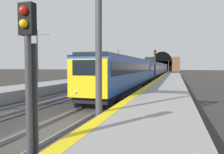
{
  "coord_description": "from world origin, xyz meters",
  "views": [
    {
      "loc": [
        -8.14,
        -5.19,
        2.86
      ],
      "look_at": [
        8.52,
        -0.16,
        1.97
      ],
      "focal_mm": 34.19,
      "sensor_mm": 36.0,
      "label": 1
    }
  ],
  "objects_px": {
    "railway_signal_far": "(169,65)",
    "catenary_mast_near": "(37,59)",
    "train_main_approaching": "(154,69)",
    "catenary_mast_far": "(118,62)",
    "railway_signal_mid": "(155,64)",
    "overhead_signal_gantry": "(11,13)",
    "train_adjacent_platform": "(127,69)",
    "railway_signal_near": "(29,78)"
  },
  "relations": [
    {
      "from": "overhead_signal_gantry",
      "to": "catenary_mast_far",
      "type": "distance_m",
      "value": 53.23
    },
    {
      "from": "railway_signal_near",
      "to": "catenary_mast_far",
      "type": "relative_size",
      "value": 0.55
    },
    {
      "from": "train_adjacent_platform",
      "to": "railway_signal_far",
      "type": "xyz_separation_m",
      "value": [
        58.37,
        -6.5,
        1.09
      ]
    },
    {
      "from": "train_adjacent_platform",
      "to": "overhead_signal_gantry",
      "type": "xyz_separation_m",
      "value": [
        -34.99,
        -2.34,
        3.19
      ]
    },
    {
      "from": "train_main_approaching",
      "to": "overhead_signal_gantry",
      "type": "xyz_separation_m",
      "value": [
        -44.91,
        2.34,
        3.2
      ]
    },
    {
      "from": "train_main_approaching",
      "to": "catenary_mast_far",
      "type": "height_order",
      "value": "catenary_mast_far"
    },
    {
      "from": "overhead_signal_gantry",
      "to": "catenary_mast_near",
      "type": "distance_m",
      "value": 16.7
    },
    {
      "from": "railway_signal_mid",
      "to": "railway_signal_far",
      "type": "xyz_separation_m",
      "value": [
        66.04,
        0.0,
        0.04
      ]
    },
    {
      "from": "railway_signal_mid",
      "to": "train_main_approaching",
      "type": "bearing_deg",
      "value": -174.14
    },
    {
      "from": "train_main_approaching",
      "to": "catenary_mast_far",
      "type": "relative_size",
      "value": 10.59
    },
    {
      "from": "train_adjacent_platform",
      "to": "railway_signal_near",
      "type": "bearing_deg",
      "value": -171.17
    },
    {
      "from": "train_adjacent_platform",
      "to": "overhead_signal_gantry",
      "type": "distance_m",
      "value": 35.21
    },
    {
      "from": "railway_signal_far",
      "to": "catenary_mast_near",
      "type": "height_order",
      "value": "catenary_mast_near"
    },
    {
      "from": "railway_signal_mid",
      "to": "catenary_mast_near",
      "type": "distance_m",
      "value": 18.56
    },
    {
      "from": "railway_signal_mid",
      "to": "catenary_mast_near",
      "type": "height_order",
      "value": "catenary_mast_near"
    },
    {
      "from": "railway_signal_mid",
      "to": "overhead_signal_gantry",
      "type": "relative_size",
      "value": 0.61
    },
    {
      "from": "railway_signal_mid",
      "to": "catenary_mast_far",
      "type": "height_order",
      "value": "catenary_mast_far"
    },
    {
      "from": "train_main_approaching",
      "to": "railway_signal_near",
      "type": "bearing_deg",
      "value": 2.26
    },
    {
      "from": "railway_signal_mid",
      "to": "catenary_mast_near",
      "type": "relative_size",
      "value": 0.76
    },
    {
      "from": "railway_signal_far",
      "to": "catenary_mast_far",
      "type": "xyz_separation_m",
      "value": [
        -40.88,
        12.99,
        0.77
      ]
    },
    {
      "from": "railway_signal_far",
      "to": "overhead_signal_gantry",
      "type": "distance_m",
      "value": 93.47
    },
    {
      "from": "railway_signal_near",
      "to": "catenary_mast_near",
      "type": "distance_m",
      "value": 22.37
    },
    {
      "from": "railway_signal_far",
      "to": "railway_signal_near",
      "type": "bearing_deg",
      "value": 0.0
    },
    {
      "from": "railway_signal_near",
      "to": "train_main_approaching",
      "type": "bearing_deg",
      "value": -177.89
    },
    {
      "from": "catenary_mast_near",
      "to": "railway_signal_far",
      "type": "bearing_deg",
      "value": -9.3
    },
    {
      "from": "railway_signal_near",
      "to": "catenary_mast_far",
      "type": "distance_m",
      "value": 58.07
    },
    {
      "from": "railway_signal_far",
      "to": "catenary_mast_far",
      "type": "relative_size",
      "value": 0.69
    },
    {
      "from": "train_main_approaching",
      "to": "railway_signal_near",
      "type": "relative_size",
      "value": 19.14
    },
    {
      "from": "railway_signal_far",
      "to": "catenary_mast_near",
      "type": "distance_m",
      "value": 80.34
    },
    {
      "from": "overhead_signal_gantry",
      "to": "catenary_mast_far",
      "type": "xyz_separation_m",
      "value": [
        52.47,
        8.84,
        -1.34
      ]
    },
    {
      "from": "train_main_approaching",
      "to": "overhead_signal_gantry",
      "type": "height_order",
      "value": "overhead_signal_gantry"
    },
    {
      "from": "train_main_approaching",
      "to": "railway_signal_far",
      "type": "relative_size",
      "value": 15.43
    },
    {
      "from": "railway_signal_far",
      "to": "catenary_mast_near",
      "type": "xyz_separation_m",
      "value": [
        -79.28,
        12.99,
        0.48
      ]
    },
    {
      "from": "overhead_signal_gantry",
      "to": "railway_signal_far",
      "type": "bearing_deg",
      "value": -2.55
    },
    {
      "from": "railway_signal_far",
      "to": "catenary_mast_far",
      "type": "bearing_deg",
      "value": -17.63
    },
    {
      "from": "railway_signal_near",
      "to": "catenary_mast_near",
      "type": "relative_size",
      "value": 0.6
    },
    {
      "from": "railway_signal_near",
      "to": "catenary_mast_far",
      "type": "xyz_separation_m",
      "value": [
        56.58,
        12.99,
        1.44
      ]
    },
    {
      "from": "train_main_approaching",
      "to": "catenary_mast_near",
      "type": "relative_size",
      "value": 11.42
    },
    {
      "from": "railway_signal_near",
      "to": "railway_signal_mid",
      "type": "xyz_separation_m",
      "value": [
        31.42,
        0.0,
        0.62
      ]
    },
    {
      "from": "railway_signal_near",
      "to": "catenary_mast_near",
      "type": "height_order",
      "value": "catenary_mast_near"
    },
    {
      "from": "railway_signal_near",
      "to": "railway_signal_mid",
      "type": "distance_m",
      "value": 31.43
    },
    {
      "from": "train_adjacent_platform",
      "to": "railway_signal_far",
      "type": "distance_m",
      "value": 58.74
    }
  ]
}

